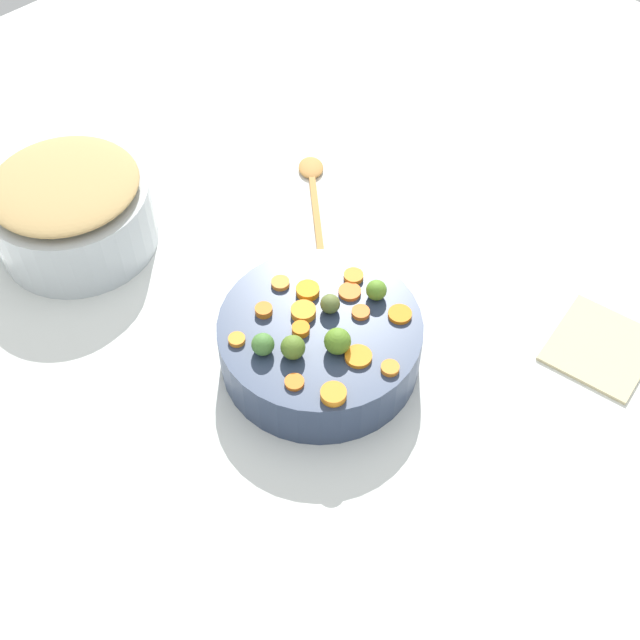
{
  "coord_description": "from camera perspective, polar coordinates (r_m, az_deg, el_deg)",
  "views": [
    {
      "loc": [
        0.51,
        -0.55,
        1.03
      ],
      "look_at": [
        -0.02,
        -0.03,
        0.12
      ],
      "focal_mm": 46.47,
      "sensor_mm": 36.0,
      "label": 1
    }
  ],
  "objects": [
    {
      "name": "carrot_slice_8",
      "position": [
        1.17,
        -5.75,
        -1.35
      ],
      "size": [
        0.03,
        0.03,
        0.01
      ],
      "primitive_type": "cylinder",
      "rotation": [
        0.0,
        0.0,
        4.99
      ],
      "color": "orange",
      "rests_on": "serving_bowl_carrots"
    },
    {
      "name": "carrot_slice_3",
      "position": [
        1.11,
        0.93,
        -5.12
      ],
      "size": [
        0.05,
        0.05,
        0.01
      ],
      "primitive_type": "cylinder",
      "rotation": [
        0.0,
        0.0,
        5.96
      ],
      "color": "orange",
      "rests_on": "serving_bowl_carrots"
    },
    {
      "name": "brussels_sprout_0",
      "position": [
        1.19,
        0.65,
        1.09
      ],
      "size": [
        0.03,
        0.03,
        0.03
      ],
      "primitive_type": "sphere",
      "color": "#5D6C34",
      "rests_on": "serving_bowl_carrots"
    },
    {
      "name": "carrot_slice_2",
      "position": [
        1.12,
        -1.77,
        -4.3
      ],
      "size": [
        0.04,
        0.04,
        0.01
      ],
      "primitive_type": "cylinder",
      "rotation": [
        0.0,
        0.0,
        0.91
      ],
      "color": "orange",
      "rests_on": "serving_bowl_carrots"
    },
    {
      "name": "carrot_slice_9",
      "position": [
        1.2,
        -3.9,
        0.67
      ],
      "size": [
        0.04,
        0.04,
        0.01
      ],
      "primitive_type": "cylinder",
      "rotation": [
        0.0,
        0.0,
        4.0
      ],
      "color": "orange",
      "rests_on": "serving_bowl_carrots"
    },
    {
      "name": "serving_bowl_carrots",
      "position": [
        1.22,
        0.0,
        -1.56
      ],
      "size": [
        0.3,
        0.3,
        0.09
      ],
      "primitive_type": "cylinder",
      "color": "#2B3852",
      "rests_on": "tabletop"
    },
    {
      "name": "tabletop",
      "position": [
        1.27,
        1.6,
        -2.81
      ],
      "size": [
        2.4,
        2.4,
        0.02
      ],
      "primitive_type": "cube",
      "color": "silver",
      "rests_on": "ground"
    },
    {
      "name": "carrot_slice_10",
      "position": [
        1.14,
        4.85,
        -3.32
      ],
      "size": [
        0.04,
        0.04,
        0.01
      ],
      "primitive_type": "cylinder",
      "rotation": [
        0.0,
        0.0,
        5.51
      ],
      "color": "orange",
      "rests_on": "serving_bowl_carrots"
    },
    {
      "name": "carrot_slice_12",
      "position": [
        1.15,
        2.66,
        -2.53
      ],
      "size": [
        0.05,
        0.05,
        0.01
      ],
      "primitive_type": "cylinder",
      "rotation": [
        0.0,
        0.0,
        0.96
      ],
      "color": "orange",
      "rests_on": "serving_bowl_carrots"
    },
    {
      "name": "carrot_slice_7",
      "position": [
        1.22,
        2.06,
        1.95
      ],
      "size": [
        0.04,
        0.04,
        0.01
      ],
      "primitive_type": "cylinder",
      "rotation": [
        0.0,
        0.0,
        5.05
      ],
      "color": "orange",
      "rests_on": "serving_bowl_carrots"
    },
    {
      "name": "carrot_slice_1",
      "position": [
        1.2,
        5.52,
        0.4
      ],
      "size": [
        0.04,
        0.04,
        0.01
      ],
      "primitive_type": "cylinder",
      "rotation": [
        0.0,
        0.0,
        0.09
      ],
      "color": "orange",
      "rests_on": "serving_bowl_carrots"
    },
    {
      "name": "carrot_slice_0",
      "position": [
        1.2,
        -1.15,
        0.58
      ],
      "size": [
        0.05,
        0.05,
        0.01
      ],
      "primitive_type": "cylinder",
      "rotation": [
        0.0,
        0.0,
        1.21
      ],
      "color": "orange",
      "rests_on": "serving_bowl_carrots"
    },
    {
      "name": "brussels_sprout_4",
      "position": [
        1.14,
        -1.88,
        -1.89
      ],
      "size": [
        0.03,
        0.03,
        0.03
      ],
      "primitive_type": "sphere",
      "color": "#567627",
      "rests_on": "serving_bowl_carrots"
    },
    {
      "name": "stuffing_mound",
      "position": [
        1.39,
        -17.25,
        8.9
      ],
      "size": [
        0.24,
        0.24,
        0.03
      ],
      "primitive_type": "ellipsoid",
      "color": "tan",
      "rests_on": "metal_pot"
    },
    {
      "name": "brussels_sprout_1",
      "position": [
        1.15,
        1.21,
        -1.47
      ],
      "size": [
        0.04,
        0.04,
        0.04
      ],
      "primitive_type": "sphere",
      "color": "#558124",
      "rests_on": "serving_bowl_carrots"
    },
    {
      "name": "carrot_slice_6",
      "position": [
        1.24,
        2.32,
        3.03
      ],
      "size": [
        0.03,
        0.03,
        0.01
      ],
      "primitive_type": "cylinder",
      "rotation": [
        0.0,
        0.0,
        6.18
      ],
      "color": "orange",
      "rests_on": "serving_bowl_carrots"
    },
    {
      "name": "metal_pot",
      "position": [
        1.44,
        -16.58,
        6.79
      ],
      "size": [
        0.26,
        0.26,
        0.11
      ],
      "primitive_type": "cylinder",
      "color": "#B6BEC2",
      "rests_on": "tabletop"
    },
    {
      "name": "brussels_sprout_2",
      "position": [
        1.15,
        -3.96,
        -1.68
      ],
      "size": [
        0.03,
        0.03,
        0.03
      ],
      "primitive_type": "sphere",
      "color": "#487B36",
      "rests_on": "serving_bowl_carrots"
    },
    {
      "name": "carrot_slice_11",
      "position": [
        1.18,
        -1.33,
        -0.64
      ],
      "size": [
        0.04,
        0.04,
        0.01
      ],
      "primitive_type": "cylinder",
      "rotation": [
        0.0,
        0.0,
        4.09
      ],
      "color": "orange",
      "rests_on": "serving_bowl_carrots"
    },
    {
      "name": "dish_towel",
      "position": [
        1.34,
        18.76,
        -1.78
      ],
      "size": [
        0.17,
        0.18,
        0.01
      ],
      "primitive_type": "cube",
      "rotation": [
        0.0,
        0.0,
        0.18
      ],
      "color": "#CABB8B",
      "rests_on": "tabletop"
    },
    {
      "name": "brussels_sprout_3",
      "position": [
        1.21,
        4.01,
        1.99
      ],
      "size": [
        0.03,
        0.03,
        0.03
      ],
      "primitive_type": "sphere",
      "color": "#588728",
      "rests_on": "serving_bowl_carrots"
    },
    {
      "name": "carrot_slice_13",
      "position": [
        1.24,
        -2.75,
        2.56
      ],
      "size": [
        0.03,
        0.03,
        0.01
      ],
      "primitive_type": "cylinder",
      "rotation": [
        0.0,
        0.0,
        2.91
      ],
      "color": "orange",
      "rests_on": "serving_bowl_carrots"
    },
    {
      "name": "carrot_slice_5",
      "position": [
        1.22,
        -0.82,
        2.07
      ],
      "size": [
        0.04,
        0.04,
        0.01
      ],
      "primitive_type": "cylinder",
      "rotation": [
        0.0,
        0.0,
        3.33
      ],
      "color": "orange",
      "rests_on": "serving_bowl_carrots"
    },
    {
      "name": "carrot_slice_4",
      "position": [
        1.2,
        2.82,
        0.53
      ],
      "size": [
        0.04,
        0.04,
        0.01
      ],
      "primitive_type": "cylinder",
      "rotation": [
        0.0,
        0.0,
        5.75
      ],
      "color": "orange",
      "rests_on": "serving_bowl_carrots"
    },
    {
      "name": "wooden_spoon",
      "position": [
        1.51,
        -0.47,
        9.12
      ],
      "size": [
        0.23,
        0.2,
        0.01
      ],
      "color": "#BC8140",
      "rests_on": "tabletop"
    }
  ]
}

